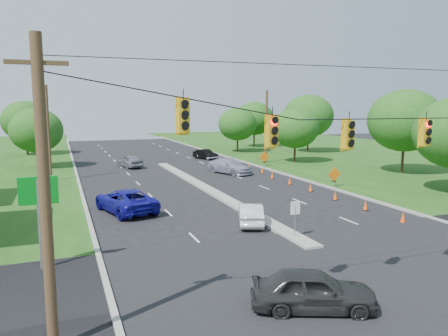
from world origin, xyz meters
name	(u,v)px	position (x,y,z in m)	size (l,w,h in m)	color
ground	(368,280)	(0.00, 0.00, 0.00)	(160.00, 160.00, 0.00)	black
cross_street	(368,280)	(0.00, 0.00, 0.00)	(160.00, 14.00, 0.02)	black
curb_left	(78,180)	(-10.10, 30.00, 0.00)	(0.25, 110.00, 0.16)	gray
curb_right	(266,169)	(10.10, 30.00, 0.00)	(0.25, 110.00, 0.16)	gray
median	(206,189)	(0.00, 21.00, 0.00)	(1.00, 34.00, 0.18)	gray
median_sign	(295,212)	(0.00, 6.00, 1.46)	(0.55, 0.06, 2.05)	gray
signal_span	(391,163)	(-0.05, -1.00, 4.97)	(25.60, 0.32, 9.00)	#422D1C
utility_pole_far_left	(48,134)	(-12.50, 30.00, 4.50)	(0.28, 0.28, 9.00)	#422D1C
utility_pole_far_right	(266,127)	(12.50, 35.00, 4.50)	(0.28, 0.28, 9.00)	#422D1C
cone_1	(403,217)	(7.79, 6.50, 0.35)	(0.32, 0.32, 0.70)	#FF530E
cone_2	(365,205)	(7.79, 10.00, 0.35)	(0.32, 0.32, 0.70)	#FF530E
cone_3	(335,195)	(7.79, 13.50, 0.35)	(0.32, 0.32, 0.70)	#FF530E
cone_4	(310,187)	(7.79, 17.00, 0.35)	(0.32, 0.32, 0.70)	#FF530E
cone_5	(290,181)	(7.79, 20.50, 0.35)	(0.32, 0.32, 0.70)	#FF530E
cone_6	(272,175)	(7.79, 24.00, 0.35)	(0.32, 0.32, 0.70)	#FF530E
cone_7	(262,170)	(8.39, 27.50, 0.35)	(0.32, 0.32, 0.70)	#FF530E
cone_8	(249,166)	(8.39, 31.00, 0.35)	(0.32, 0.32, 0.70)	#FF530E
cone_9	(237,162)	(8.39, 34.50, 0.35)	(0.32, 0.32, 0.70)	#FF530E
cone_10	(227,159)	(8.39, 38.00, 0.35)	(0.32, 0.32, 0.70)	#FF530E
cone_11	(217,156)	(8.39, 41.50, 0.35)	(0.32, 0.32, 0.70)	#FF530E
work_sign_1	(334,175)	(10.80, 18.00, 1.09)	(1.27, 0.58, 1.37)	black
work_sign_2	(264,157)	(10.80, 32.00, 1.09)	(1.27, 0.58, 1.37)	black
tree_5	(36,130)	(-14.00, 40.00, 4.34)	(5.88, 5.88, 6.86)	black
tree_6	(26,121)	(-16.00, 55.00, 4.96)	(6.72, 6.72, 7.84)	black
tree_8	(405,121)	(22.00, 22.00, 5.58)	(7.56, 7.56, 8.82)	black
tree_9	(295,128)	(16.00, 34.00, 4.34)	(5.88, 5.88, 6.86)	black
tree_10	(308,116)	(24.00, 44.00, 5.58)	(7.56, 7.56, 8.82)	black
tree_11	(254,118)	(20.00, 55.00, 4.96)	(6.72, 6.72, 7.84)	black
tree_12	(238,124)	(14.00, 48.00, 4.34)	(5.88, 5.88, 6.86)	black
black_sedan	(313,290)	(-3.57, -1.48, 0.73)	(1.73, 4.31, 1.47)	#282828
white_sedan	(251,214)	(-1.01, 9.53, 0.65)	(1.37, 3.93, 1.30)	silver
blue_pickup	(125,200)	(-7.62, 15.26, 0.79)	(2.64, 5.72, 1.59)	#13108E
silver_car_far	(230,166)	(5.12, 28.62, 0.79)	(2.22, 5.45, 1.58)	#9698AE
silver_car_oncoming	(130,161)	(-4.03, 36.90, 0.75)	(1.76, 4.38, 1.49)	slate
dark_car_receding	(205,154)	(6.68, 41.54, 0.65)	(1.38, 3.95, 1.30)	black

